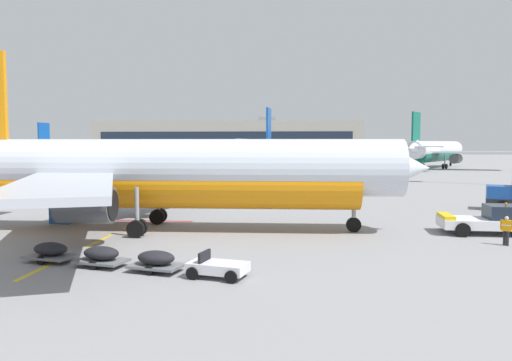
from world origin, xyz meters
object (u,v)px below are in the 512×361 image
airliner_far_center (257,153)px  baggage_train (129,258)px  airliner_mid_left (435,151)px  uld_cargo_container (65,212)px  ground_crew_worker (506,229)px  pushback_tug (492,220)px  airliner_far_right (75,153)px  airliner_foreground (168,172)px

airliner_far_center → baggage_train: (-0.06, -64.71, -3.60)m
airliner_mid_left → uld_cargo_container: (-47.86, -84.56, -3.17)m
airliner_far_center → airliner_mid_left: bearing=40.7°
airliner_mid_left → ground_crew_worker: (-18.40, -90.19, -2.99)m
pushback_tug → uld_cargo_container: pushback_tug is taller
baggage_train → uld_cargo_container: uld_cargo_container is taller
pushback_tug → ground_crew_worker: 3.85m
airliner_far_right → ground_crew_worker: airliner_far_right is taller
pushback_tug → baggage_train: 23.37m
airliner_far_right → baggage_train: size_ratio=2.50×
baggage_train → airliner_mid_left: bearing=68.6°
airliner_foreground → pushback_tug: (21.41, 0.58, -3.05)m
airliner_foreground → baggage_train: 11.26m
pushback_tug → airliner_mid_left: bearing=78.3°
airliner_far_center → airliner_far_right: size_ratio=1.26×
airliner_far_right → baggage_train: bearing=-63.7°
airliner_foreground → pushback_tug: size_ratio=5.68×
ground_crew_worker → uld_cargo_container: bearing=169.2°
airliner_far_center → airliner_far_right: (-46.25, 28.94, -0.84)m
ground_crew_worker → uld_cargo_container: ground_crew_worker is taller
pushback_tug → airliner_mid_left: size_ratio=0.19×
pushback_tug → airliner_far_center: airliner_far_center is taller
airliner_foreground → uld_cargo_container: bearing=164.4°
baggage_train → ground_crew_worker: (19.94, 7.46, 0.44)m
airliner_foreground → uld_cargo_container: (-8.58, 2.40, -3.15)m
baggage_train → uld_cargo_container: size_ratio=6.25×
airliner_far_center → airliner_far_right: 54.57m
airliner_foreground → airliner_mid_left: airliner_mid_left is taller
pushback_tug → airliner_mid_left: (17.87, 86.38, 3.06)m
airliner_mid_left → uld_cargo_container: size_ratio=17.63×
ground_crew_worker → baggage_train: bearing=-159.5°
uld_cargo_container → pushback_tug: bearing=-3.5°
airliner_foreground → uld_cargo_container: size_ratio=18.69×
pushback_tug → ground_crew_worker: pushback_tug is taller
airliner_foreground → baggage_train: airliner_foreground is taller
airliner_foreground → airliner_mid_left: size_ratio=1.06×
uld_cargo_container → airliner_far_right: bearing=114.5°
pushback_tug → baggage_train: size_ratio=0.53×
baggage_train → airliner_foreground: bearing=95.0°
airliner_mid_left → uld_cargo_container: 97.22m
baggage_train → uld_cargo_container: 16.18m
airliner_mid_left → airliner_foreground: bearing=-114.3°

